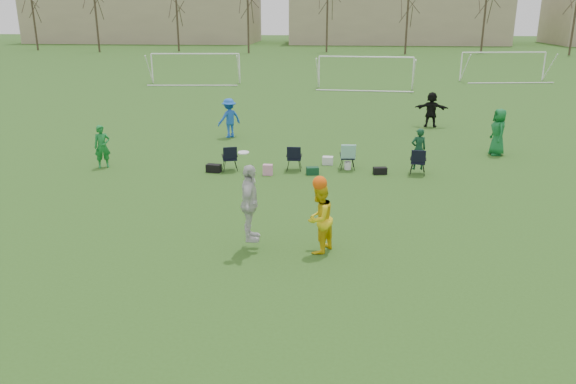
# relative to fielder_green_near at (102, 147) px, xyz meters

# --- Properties ---
(ground) EXTENTS (260.00, 260.00, 0.00)m
(ground) POSITION_rel_fielder_green_near_xyz_m (7.07, -7.56, -0.83)
(ground) COLOR #2D551A
(ground) RESTS_ON ground
(fielder_green_near) EXTENTS (0.72, 0.65, 1.67)m
(fielder_green_near) POSITION_rel_fielder_green_near_xyz_m (0.00, 0.00, 0.00)
(fielder_green_near) COLOR #14732C
(fielder_green_near) RESTS_ON ground
(fielder_blue) EXTENTS (1.36, 1.33, 1.87)m
(fielder_blue) POSITION_rel_fielder_green_near_xyz_m (3.85, 5.83, 0.10)
(fielder_blue) COLOR blue
(fielder_blue) RESTS_ON ground
(fielder_green_far) EXTENTS (0.71, 1.01, 1.96)m
(fielder_green_far) POSITION_rel_fielder_green_near_xyz_m (15.76, 3.44, 0.15)
(fielder_green_far) COLOR #12652C
(fielder_green_far) RESTS_ON ground
(fielder_black) EXTENTS (1.77, 0.82, 1.84)m
(fielder_black) POSITION_rel_fielder_green_near_xyz_m (13.87, 9.28, 0.09)
(fielder_black) COLOR black
(fielder_black) RESTS_ON ground
(center_contest) EXTENTS (2.51, 1.19, 2.60)m
(center_contest) POSITION_rel_fielder_green_near_xyz_m (7.77, -7.30, 0.26)
(center_contest) COLOR silver
(center_contest) RESTS_ON ground
(sideline_setup) EXTENTS (8.28, 1.97, 1.71)m
(sideline_setup) POSITION_rel_fielder_green_near_xyz_m (9.00, 0.27, -0.31)
(sideline_setup) COLOR #103C23
(sideline_setup) RESTS_ON ground
(goal_left) EXTENTS (7.39, 0.76, 2.46)m
(goal_left) POSITION_rel_fielder_green_near_xyz_m (-2.93, 26.44, 1.09)
(goal_left) COLOR white
(goal_left) RESTS_ON ground
(goal_mid) EXTENTS (7.40, 0.63, 2.46)m
(goal_mid) POSITION_rel_fielder_green_near_xyz_m (11.07, 24.44, 1.09)
(goal_mid) COLOR white
(goal_mid) RESTS_ON ground
(goal_right) EXTENTS (7.35, 1.14, 2.46)m
(goal_right) POSITION_rel_fielder_green_near_xyz_m (23.07, 30.44, 1.09)
(goal_right) COLOR white
(goal_right) RESTS_ON ground
(tree_line) EXTENTS (110.28, 3.28, 11.40)m
(tree_line) POSITION_rel_fielder_green_near_xyz_m (7.31, 62.29, 4.26)
(tree_line) COLOR #382B21
(tree_line) RESTS_ON ground
(building_row) EXTENTS (126.00, 16.00, 13.00)m
(building_row) POSITION_rel_fielder_green_near_xyz_m (13.80, 88.44, 5.16)
(building_row) COLOR tan
(building_row) RESTS_ON ground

